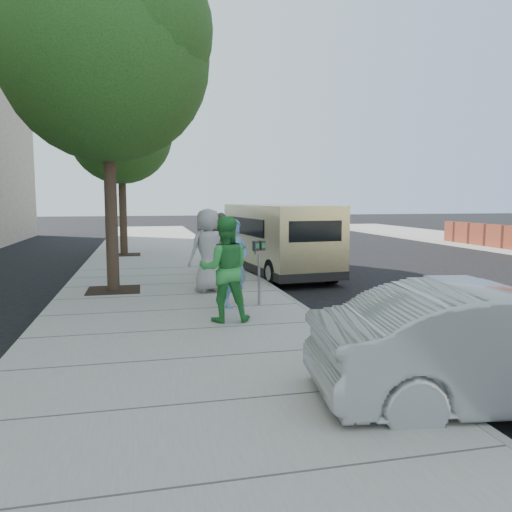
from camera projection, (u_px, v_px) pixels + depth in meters
name	position (u px, v px, depth m)	size (l,w,h in m)	color
ground	(229.00, 314.00, 9.80)	(120.00, 120.00, 0.00)	black
sidewalk	(177.00, 313.00, 9.57)	(5.00, 60.00, 0.15)	gray
curb_face	(299.00, 307.00, 10.12)	(0.12, 60.00, 0.16)	gray
tree_near	(108.00, 49.00, 11.00)	(4.62, 4.60, 7.53)	black
tree_far	(122.00, 128.00, 18.43)	(3.92, 3.80, 6.49)	black
parking_meter	(259.00, 258.00, 9.93)	(0.28, 0.19, 1.29)	gray
van	(277.00, 238.00, 14.83)	(2.39, 5.76, 2.08)	tan
sedan	(504.00, 347.00, 5.34)	(1.43, 4.11, 1.36)	#9FA2A6
person_officer	(235.00, 263.00, 9.72)	(0.63, 0.41, 1.73)	#5C8CC3
person_green_shirt	(225.00, 269.00, 8.59)	(0.88, 0.69, 1.82)	green
person_gray_shirt	(208.00, 250.00, 11.33)	(0.93, 0.60, 1.90)	#A4A3A6
person_striped_polo	(222.00, 248.00, 12.48)	(1.04, 0.43, 1.78)	slate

